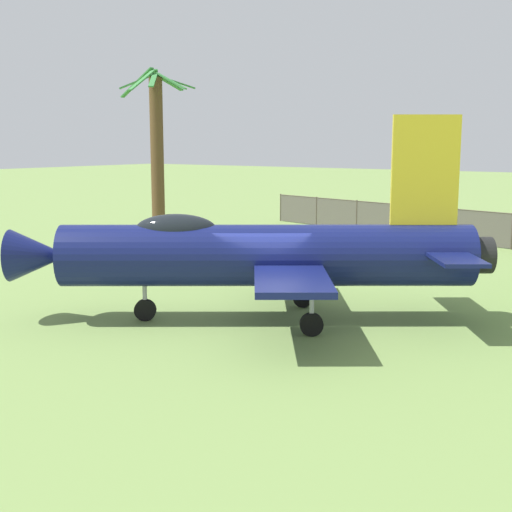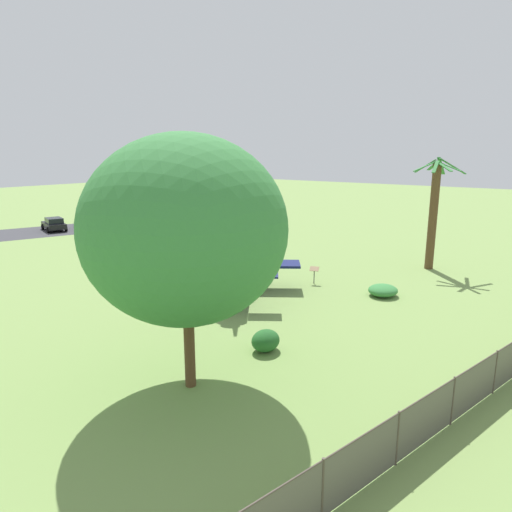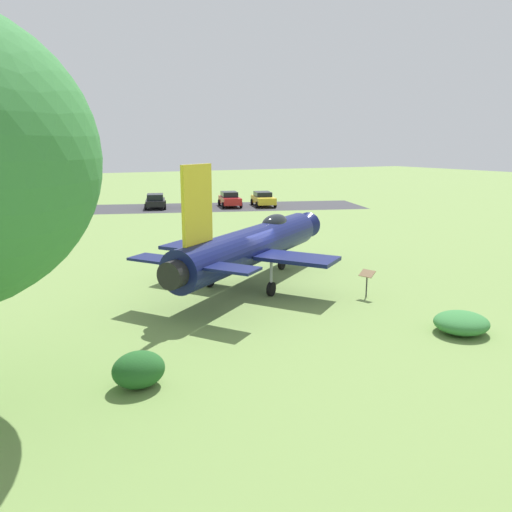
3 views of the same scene
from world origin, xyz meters
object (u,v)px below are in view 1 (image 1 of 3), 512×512
object	(u,v)px
palm_tree	(157,157)
shrub_near_fence	(311,254)
info_plaque	(247,259)
display_jet	(253,253)

from	to	relation	value
palm_tree	shrub_near_fence	xyz separation A→B (m)	(0.18, 8.57, -3.81)
shrub_near_fence	info_plaque	xyz separation A→B (m)	(4.73, 0.21, 0.50)
info_plaque	display_jet	bearing A→B (deg)	37.85
palm_tree	display_jet	bearing A→B (deg)	53.04
shrub_near_fence	info_plaque	distance (m)	4.76
info_plaque	palm_tree	bearing A→B (deg)	-119.22
display_jet	palm_tree	distance (m)	15.13
display_jet	palm_tree	size ratio (longest dim) A/B	1.43
palm_tree	info_plaque	xyz separation A→B (m)	(4.91, 8.78, -3.31)
info_plaque	shrub_near_fence	bearing A→B (deg)	-177.43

